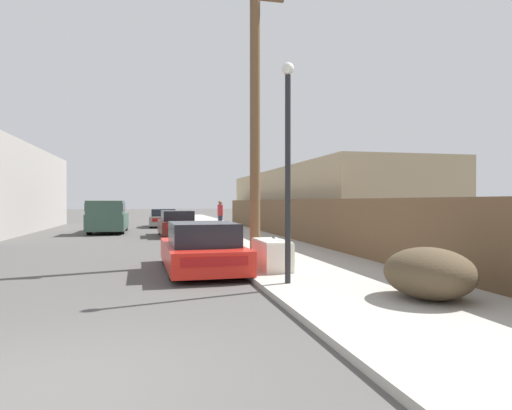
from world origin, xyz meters
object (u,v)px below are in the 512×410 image
object	(u,v)px
pickup_truck	(108,217)
pedestrian	(220,214)
street_lamp	(288,155)
discarded_fridge	(272,254)
utility_pole	(255,110)
car_parked_mid	(177,224)
parked_sports_car_red	(202,249)
brush_pile	(429,273)
car_parked_far	(164,218)

from	to	relation	value
pickup_truck	pedestrian	size ratio (longest dim) A/B	3.08
pickup_truck	street_lamp	world-z (taller)	street_lamp
discarded_fridge	utility_pole	bearing A→B (deg)	87.49
car_parked_mid	street_lamp	world-z (taller)	street_lamp
pickup_truck	utility_pole	world-z (taller)	utility_pole
street_lamp	utility_pole	bearing A→B (deg)	86.10
discarded_fridge	pedestrian	xyz separation A→B (m)	(1.13, 16.62, 0.54)
parked_sports_car_red	pedestrian	distance (m)	16.06
parked_sports_car_red	street_lamp	xyz separation A→B (m)	(1.50, -2.83, 2.21)
discarded_fridge	pickup_truck	xyz separation A→B (m)	(-5.45, 16.39, 0.45)
car_parked_mid	brush_pile	world-z (taller)	car_parked_mid
discarded_fridge	utility_pole	distance (m)	4.80
discarded_fridge	pedestrian	world-z (taller)	pedestrian
discarded_fridge	brush_pile	distance (m)	4.41
discarded_fridge	brush_pile	world-z (taller)	brush_pile
discarded_fridge	parked_sports_car_red	size ratio (longest dim) A/B	0.37
discarded_fridge	car_parked_mid	bearing A→B (deg)	97.49
parked_sports_car_red	car_parked_mid	bearing A→B (deg)	88.29
discarded_fridge	car_parked_far	bearing A→B (deg)	95.74
discarded_fridge	car_parked_far	size ratio (longest dim) A/B	0.38
pedestrian	car_parked_far	bearing A→B (deg)	119.97
car_parked_mid	pedestrian	size ratio (longest dim) A/B	2.50
car_parked_mid	utility_pole	size ratio (longest dim) A/B	0.50
car_parked_mid	street_lamp	xyz separation A→B (m)	(1.49, -15.21, 2.16)
pedestrian	car_parked_mid	bearing A→B (deg)	-129.32
car_parked_mid	pickup_truck	bearing A→B (deg)	137.46
brush_pile	parked_sports_car_red	bearing A→B (deg)	125.61
parked_sports_car_red	pedestrian	bearing A→B (deg)	78.22
street_lamp	brush_pile	bearing A→B (deg)	-45.66
car_parked_far	street_lamp	size ratio (longest dim) A/B	0.98
car_parked_far	pedestrian	world-z (taller)	pedestrian
pickup_truck	car_parked_far	bearing A→B (deg)	-119.11
pickup_truck	pedestrian	distance (m)	6.58
pickup_truck	utility_pole	distance (m)	15.48
utility_pole	brush_pile	size ratio (longest dim) A/B	4.99
car_parked_far	discarded_fridge	bearing A→B (deg)	-82.87
parked_sports_car_red	pickup_truck	xyz separation A→B (m)	(-3.76, 15.58, 0.35)
utility_pole	street_lamp	distance (m)	4.82
parked_sports_car_red	car_parked_far	bearing A→B (deg)	89.55
car_parked_far	utility_pole	bearing A→B (deg)	-81.87
brush_pile	car_parked_mid	bearing A→B (deg)	101.36
car_parked_mid	car_parked_far	distance (m)	9.12
utility_pole	street_lamp	size ratio (longest dim) A/B	1.91
street_lamp	car_parked_mid	bearing A→B (deg)	95.59
brush_pile	pedestrian	world-z (taller)	pedestrian
discarded_fridge	pickup_truck	world-z (taller)	pickup_truck
car_parked_far	pickup_truck	world-z (taller)	pickup_truck
utility_pole	pedestrian	xyz separation A→B (m)	(1.02, 14.19, -3.59)
street_lamp	brush_pile	distance (m)	3.59
utility_pole	parked_sports_car_red	bearing A→B (deg)	-138.11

